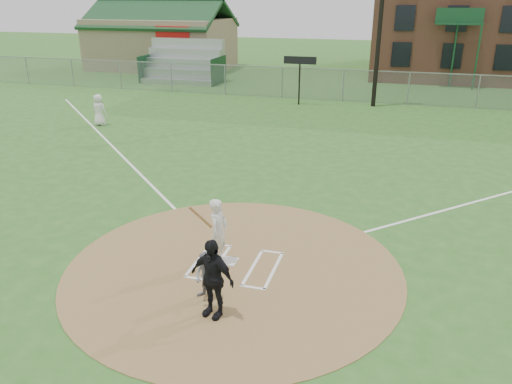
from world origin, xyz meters
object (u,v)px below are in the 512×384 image
(catcher, at_px, (206,277))
(ondeck_player, at_px, (99,110))
(umpire, at_px, (212,278))
(batter_at_plate, at_px, (218,232))
(home_plate, at_px, (228,261))

(catcher, distance_m, ondeck_player, 17.68)
(umpire, xyz_separation_m, ondeck_player, (-11.66, 14.05, -0.10))
(catcher, xyz_separation_m, batter_at_plate, (-0.29, 1.60, 0.31))
(catcher, xyz_separation_m, umpire, (0.33, -0.48, 0.31))
(catcher, height_order, ondeck_player, ondeck_player)
(home_plate, relative_size, umpire, 0.25)
(ondeck_player, bearing_deg, batter_at_plate, 136.76)
(umpire, distance_m, ondeck_player, 18.26)
(batter_at_plate, bearing_deg, home_plate, 36.23)
(batter_at_plate, bearing_deg, catcher, -79.67)
(catcher, relative_size, batter_at_plate, 0.65)
(ondeck_player, bearing_deg, catcher, 133.95)
(umpire, distance_m, batter_at_plate, 2.17)
(home_plate, height_order, batter_at_plate, batter_at_plate)
(ondeck_player, bearing_deg, umpire, 133.78)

